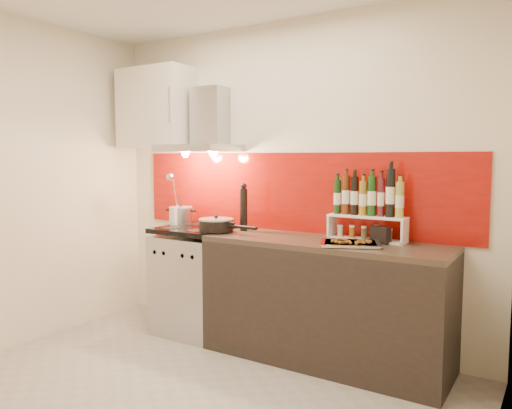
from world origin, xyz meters
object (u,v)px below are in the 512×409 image
Objects in this scene: counter at (324,301)px; range_stove at (196,281)px; stock_pot at (181,215)px; pepper_mill at (244,208)px; saute_pan at (217,225)px; baking_tray at (350,243)px.

range_stove is at bearing -179.77° from counter.
range_stove is 0.61m from stock_pot.
counter is 1.01m from pepper_mill.
saute_pan is 1.11× the size of baking_tray.
counter is 1.56m from stock_pot.
pepper_mill reaches higher than range_stove.
baking_tray is at bearing -22.47° from counter.
pepper_mill reaches higher than counter.
counter is 1.05m from saute_pan.
range_stove is 0.60m from saute_pan.
counter is at bearing -4.07° from stock_pot.
saute_pan is 1.39× the size of pepper_mill.
stock_pot is 0.58m from saute_pan.
pepper_mill is (0.69, -0.01, 0.10)m from stock_pot.
saute_pan is 0.26m from pepper_mill.
range_stove is 0.51× the size of counter.
pepper_mill is at bearing 173.25° from counter.
pepper_mill is 1.03m from baking_tray.
pepper_mill reaches higher than stock_pot.
saute_pan is at bearing 179.69° from baking_tray.
stock_pot is (-1.46, 0.10, 0.54)m from counter.
baking_tray is (1.00, -0.19, -0.17)m from pepper_mill.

